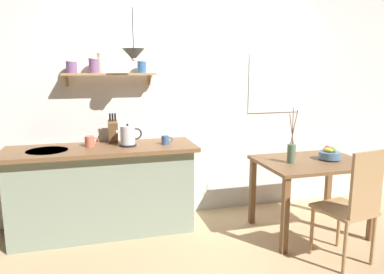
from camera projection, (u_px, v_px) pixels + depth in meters
The scene contains 13 objects.
ground_plane at pixel (208, 233), 3.67m from camera, with size 14.00×14.00×0.00m, color tan.
back_wall at pixel (208, 94), 4.09m from camera, with size 6.80×0.11×2.70m.
kitchen_counter at pixel (103, 189), 3.63m from camera, with size 1.83×0.63×0.89m.
wall_shelf at pixel (105, 70), 3.59m from camera, with size 0.92×0.20×0.32m.
dining_table at pixel (311, 171), 3.61m from camera, with size 1.04×0.78×0.74m.
dining_chair_near at pixel (353, 203), 2.99m from camera, with size 0.46×0.49×1.01m.
fruit_bowl at pixel (330, 154), 3.61m from camera, with size 0.21×0.21×0.14m.
twig_vase at pixel (291, 152), 3.49m from camera, with size 0.09×0.08×0.54m.
electric_kettle at pixel (128, 136), 3.56m from camera, with size 0.25×0.17×0.22m.
knife_block at pixel (113, 131), 3.71m from camera, with size 0.09×0.16×0.31m.
coffee_mug_by_sink at pixel (90, 141), 3.54m from camera, with size 0.14×0.09×0.10m.
coffee_mug_spare at pixel (166, 140), 3.65m from camera, with size 0.12×0.08×0.09m.
pendant_lamp at pixel (134, 55), 3.34m from camera, with size 0.21×0.21×0.48m.
Camera 1 is at (-1.07, -3.26, 1.64)m, focal length 33.98 mm.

